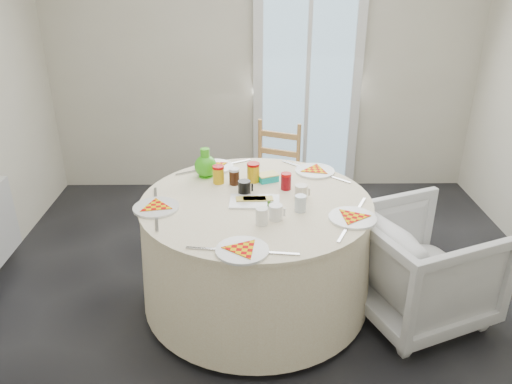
{
  "coord_description": "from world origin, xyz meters",
  "views": [
    {
      "loc": [
        -0.13,
        -2.66,
        2.08
      ],
      "look_at": [
        -0.1,
        0.09,
        0.8
      ],
      "focal_mm": 35.0,
      "sensor_mm": 36.0,
      "label": 1
    }
  ],
  "objects_px": {
    "green_pitcher": "(205,159)",
    "table": "(256,252)",
    "armchair": "(422,261)",
    "wooden_chair": "(272,176)"
  },
  "relations": [
    {
      "from": "green_pitcher",
      "to": "table",
      "type": "bearing_deg",
      "value": -42.44
    },
    {
      "from": "armchair",
      "to": "table",
      "type": "bearing_deg",
      "value": 59.43
    },
    {
      "from": "wooden_chair",
      "to": "armchair",
      "type": "height_order",
      "value": "wooden_chair"
    },
    {
      "from": "table",
      "to": "armchair",
      "type": "distance_m",
      "value": 1.04
    },
    {
      "from": "wooden_chair",
      "to": "armchair",
      "type": "distance_m",
      "value": 1.47
    },
    {
      "from": "table",
      "to": "wooden_chair",
      "type": "xyz_separation_m",
      "value": [
        0.14,
        1.02,
        0.09
      ]
    },
    {
      "from": "armchair",
      "to": "green_pitcher",
      "type": "bearing_deg",
      "value": 46.77
    },
    {
      "from": "wooden_chair",
      "to": "armchair",
      "type": "xyz_separation_m",
      "value": [
        0.89,
        -1.18,
        -0.08
      ]
    },
    {
      "from": "table",
      "to": "armchair",
      "type": "bearing_deg",
      "value": -8.38
    },
    {
      "from": "table",
      "to": "wooden_chair",
      "type": "distance_m",
      "value": 1.04
    }
  ]
}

